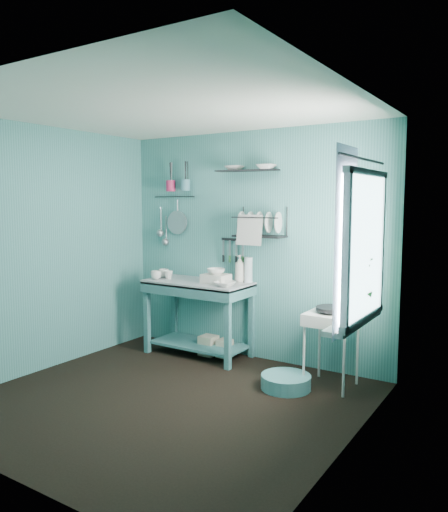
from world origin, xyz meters
The scene contains 36 objects.
floor centered at (0.00, 0.00, 0.00)m, with size 3.20×3.20×0.00m, color black.
ceiling centered at (0.00, 0.00, 2.50)m, with size 3.20×3.20×0.00m, color silver.
wall_back centered at (0.00, 1.50, 1.25)m, with size 3.20×3.20×0.00m, color teal.
wall_front centered at (0.00, -1.50, 1.25)m, with size 3.20×3.20×0.00m, color teal.
wall_left centered at (-1.60, 0.00, 1.25)m, with size 3.00×3.00×0.00m, color teal.
wall_right centered at (1.60, 0.00, 1.25)m, with size 3.00×3.00×0.00m, color teal.
work_counter centered at (-0.53, 1.23, 0.42)m, with size 1.20×0.60×0.85m, color #326769.
mug_left centered at (-1.01, 1.07, 0.90)m, with size 0.12×0.12×0.10m, color silver.
mug_mid centered at (-0.91, 1.17, 0.90)m, with size 0.10×0.10×0.09m, color silver.
mug_right centered at (-1.03, 1.23, 0.90)m, with size 0.12×0.12×0.10m, color silver.
wash_tub centered at (-0.28, 1.21, 0.90)m, with size 0.28×0.22×0.10m, color beige.
tub_bowl centered at (-0.28, 1.21, 0.98)m, with size 0.20×0.20×0.06m, color silver.
soap_bottle centered at (-0.11, 1.43, 1.00)m, with size 0.12×0.12×0.30m, color beige.
water_bottle centered at (-0.01, 1.45, 0.99)m, with size 0.09×0.09×0.28m, color silver.
counter_bowl centered at (-0.08, 1.08, 0.88)m, with size 0.22×0.22×0.05m, color silver.
hotplate_stand centered at (1.09, 1.09, 0.35)m, with size 0.44×0.44×0.71m, color silver.
frying_pan centered at (1.09, 1.09, 0.74)m, with size 0.30×0.30×0.04m, color black.
knife_strip centered at (-0.22, 1.47, 1.31)m, with size 0.32×0.02×0.03m, color black.
dish_rack centered at (0.16, 1.37, 1.52)m, with size 0.55×0.24×0.32m, color black.
upper_shelf centered at (0.00, 1.40, 2.06)m, with size 0.70×0.18×0.01m, color black.
shelf_bowl_left centered at (-0.17, 1.40, 2.02)m, with size 0.20×0.20×0.05m, color silver.
shelf_bowl_right centered at (0.22, 1.40, 2.07)m, with size 0.20×0.20×0.05m, color silver.
utensil_cup_magenta centered at (-1.07, 1.42, 1.92)m, with size 0.11×0.11×0.13m, color #B3214C.
utensil_cup_teal centered at (-0.85, 1.42, 1.93)m, with size 0.11×0.11×0.13m, color teal.
colander centered at (-1.00, 1.45, 1.49)m, with size 0.28×0.28×0.03m, color #929399.
ladle_outer centered at (-1.26, 1.46, 1.52)m, with size 0.01×0.01×0.30m, color #929399.
ladle_inner centered at (-1.18, 1.46, 1.41)m, with size 0.01×0.01×0.30m, color #929399.
hook_rail centered at (-1.06, 1.47, 1.79)m, with size 0.01×0.01×0.60m, color black.
window_glass centered at (1.59, 0.45, 1.40)m, with size 1.10×1.10×0.00m, color white.
windowsill centered at (1.50, 0.45, 0.81)m, with size 0.16×0.95×0.04m, color silver.
curtain centered at (1.52, 0.15, 1.45)m, with size 1.35×1.35×0.00m, color white.
curtain_rod centered at (1.54, 0.45, 2.05)m, with size 0.02×0.02×1.05m, color black.
potted_plant centered at (1.46, 0.56, 1.08)m, with size 0.28×0.28×0.50m, color #2A5A24.
storage_tin_large centered at (-0.43, 1.28, 0.11)m, with size 0.18×0.18×0.22m, color tan.
storage_tin_small centered at (-0.23, 1.31, 0.10)m, with size 0.15×0.15×0.20m, color tan.
floor_basin centered at (0.76, 0.81, 0.07)m, with size 0.47×0.47×0.13m, color teal.
Camera 1 is at (2.69, -3.27, 1.74)m, focal length 35.00 mm.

